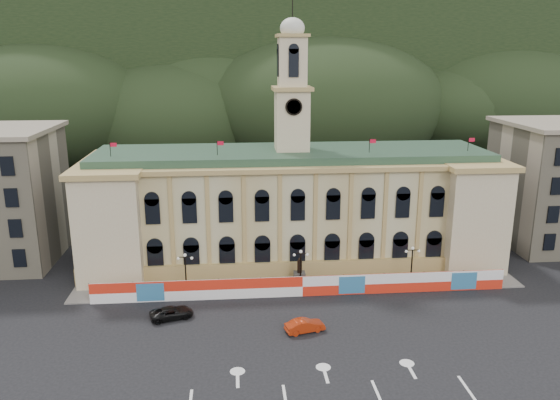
{
  "coord_description": "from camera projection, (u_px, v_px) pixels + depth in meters",
  "views": [
    {
      "loc": [
        -7.91,
        -45.03,
        28.41
      ],
      "look_at": [
        -2.46,
        18.0,
        11.26
      ],
      "focal_mm": 35.0,
      "sensor_mm": 36.0,
      "label": 1
    }
  ],
  "objects": [
    {
      "name": "black_suv",
      "position": [
        172.0,
        313.0,
        60.12
      ],
      "size": [
        4.77,
        5.94,
        1.32
      ],
      "primitive_type": "imported",
      "rotation": [
        0.0,
        0.0,
        1.86
      ],
      "color": "black",
      "rests_on": "ground"
    },
    {
      "name": "statue",
      "position": [
        300.0,
        277.0,
        68.39
      ],
      "size": [
        1.4,
        1.4,
        3.72
      ],
      "color": "#595651",
      "rests_on": "ground"
    },
    {
      "name": "lamp_right",
      "position": [
        412.0,
        262.0,
        68.1
      ],
      "size": [
        1.96,
        0.44,
        5.15
      ],
      "color": "black",
      "rests_on": "ground"
    },
    {
      "name": "hill_ridge",
      "position": [
        258.0,
        83.0,
        163.6
      ],
      "size": [
        230.0,
        80.0,
        64.0
      ],
      "color": "black",
      "rests_on": "ground"
    },
    {
      "name": "lane_markings",
      "position": [
        332.0,
        396.0,
        46.58
      ],
      "size": [
        26.0,
        10.0,
        0.02
      ],
      "primitive_type": null,
      "color": "white",
      "rests_on": "ground"
    },
    {
      "name": "lamp_left",
      "position": [
        186.0,
        270.0,
        65.77
      ],
      "size": [
        1.96,
        0.44,
        5.15
      ],
      "color": "black",
      "rests_on": "ground"
    },
    {
      "name": "lamp_center",
      "position": [
        301.0,
        266.0,
        66.93
      ],
      "size": [
        1.96,
        0.44,
        5.15
      ],
      "color": "black",
      "rests_on": "ground"
    },
    {
      "name": "red_sedan",
      "position": [
        305.0,
        326.0,
        57.22
      ],
      "size": [
        3.55,
        4.93,
        1.38
      ],
      "primitive_type": "imported",
      "rotation": [
        0.0,
        0.0,
        1.83
      ],
      "color": "#A6270B",
      "rests_on": "ground"
    },
    {
      "name": "hoarding_fence",
      "position": [
        303.0,
        286.0,
        65.56
      ],
      "size": [
        50.0,
        0.44,
        2.5
      ],
      "color": "red",
      "rests_on": "ground"
    },
    {
      "name": "city_hall",
      "position": [
        292.0,
        205.0,
        75.91
      ],
      "size": [
        56.2,
        17.6,
        37.1
      ],
      "color": "#C5BC8E",
      "rests_on": "ground"
    },
    {
      "name": "ground",
      "position": [
        322.0,
        364.0,
        51.39
      ],
      "size": [
        260.0,
        260.0,
        0.0
      ],
      "primitive_type": "plane",
      "color": "black",
      "rests_on": "ground"
    },
    {
      "name": "pavement",
      "position": [
        300.0,
        286.0,
        68.44
      ],
      "size": [
        56.0,
        5.5,
        0.16
      ],
      "primitive_type": "cube",
      "color": "slate",
      "rests_on": "ground"
    }
  ]
}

